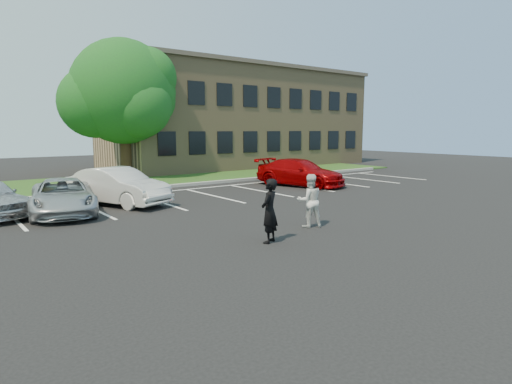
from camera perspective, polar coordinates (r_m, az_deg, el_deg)
ground_plane at (r=12.48m, az=2.81°, el=-6.22°), size 90.00×90.00×0.00m
curb at (r=22.81m, az=-17.06°, el=0.26°), size 40.00×0.30×0.15m
grass_strip at (r=26.57m, az=-20.08°, el=1.15°), size 44.00×8.00×0.08m
stall_lines at (r=20.61m, az=-10.42°, el=-0.53°), size 34.00×5.36×0.01m
office_building at (r=38.09m, az=-2.53°, el=9.88°), size 22.40×10.40×8.30m
tree at (r=29.25m, az=-17.20°, el=12.32°), size 7.80×7.20×8.80m
man_black_suit at (r=11.85m, az=1.80°, el=-2.54°), size 0.78×0.69×1.80m
man_white_shirt at (r=13.89m, az=7.16°, el=-1.15°), size 1.04×0.95×1.72m
car_silver_minivan at (r=17.44m, az=-24.33°, el=-0.57°), size 3.15×5.11×1.32m
car_white_sedan at (r=18.76m, az=-17.94°, el=0.72°), size 3.34×4.99×1.56m
car_red_compact at (r=24.06m, az=5.92°, el=2.60°), size 3.45×5.54×1.50m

